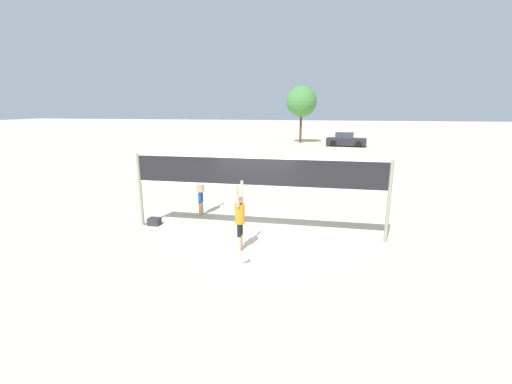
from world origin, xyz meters
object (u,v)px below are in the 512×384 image
at_px(volleyball_net, 256,178).
at_px(volleyball, 245,258).
at_px(tree_left_cluster, 301,101).
at_px(gear_bag, 154,221).
at_px(player_blocker, 200,184).
at_px(player_spiker, 240,215).
at_px(parked_car_near, 346,140).

distance_m(volleyball_net, volleyball, 2.79).
relative_size(volleyball, tree_left_cluster, 0.04).
xyz_separation_m(volleyball, gear_bag, (-3.76, 2.28, 0.01)).
bearing_deg(volleyball, player_blocker, 124.72).
relative_size(player_spiker, parked_car_near, 0.47).
height_order(player_blocker, tree_left_cluster, tree_left_cluster).
xyz_separation_m(volleyball, parked_car_near, (4.29, 29.30, 0.52)).
bearing_deg(player_blocker, parked_car_near, 165.11).
distance_m(volleyball, parked_car_near, 29.61).
xyz_separation_m(player_blocker, tree_left_cluster, (1.86, 28.32, 3.43)).
bearing_deg(volleyball, volleyball_net, 93.06).
bearing_deg(volleyball_net, player_blocker, 148.83).
bearing_deg(tree_left_cluster, player_blocker, -93.77).
bearing_deg(parked_car_near, tree_left_cluster, 157.36).
bearing_deg(volleyball, tree_left_cluster, 91.19).
height_order(volleyball_net, gear_bag, volleyball_net).
xyz_separation_m(gear_bag, parked_car_near, (8.05, 27.01, 0.51)).
height_order(player_blocker, volleyball, player_blocker).
relative_size(player_blocker, volleyball, 9.87).
bearing_deg(player_spiker, volleyball_net, -7.36).
bearing_deg(gear_bag, tree_left_cluster, 84.05).
relative_size(player_spiker, player_blocker, 0.87).
bearing_deg(gear_bag, volleyball_net, -1.42).
bearing_deg(parked_car_near, player_blocker, -99.16).
relative_size(player_spiker, volleyball, 8.62).
distance_m(gear_bag, tree_left_cluster, 30.19).
bearing_deg(tree_left_cluster, parked_car_near, -28.38).
relative_size(parked_car_near, tree_left_cluster, 0.66).
bearing_deg(tree_left_cluster, gear_bag, -95.95).
bearing_deg(player_blocker, volleyball_net, 58.83).
height_order(player_blocker, parked_car_near, player_blocker).
xyz_separation_m(player_spiker, gear_bag, (-3.46, 1.53, -0.92)).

